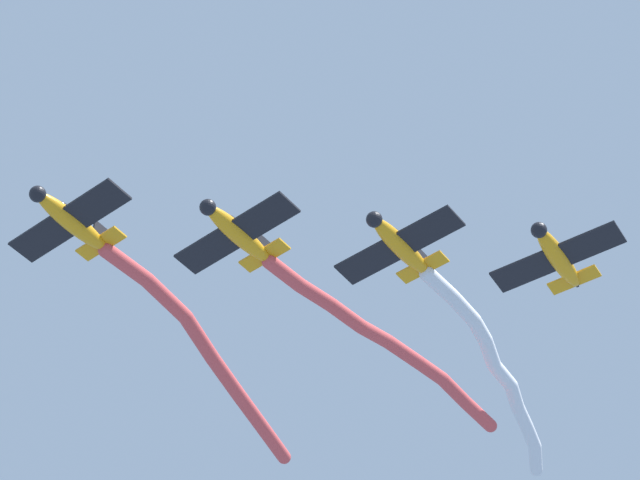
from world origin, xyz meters
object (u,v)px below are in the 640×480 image
object	(u,v)px
airplane_right_wing	(399,244)
airplane_slot	(557,256)
airplane_left_wing	(237,232)
airplane_lead	(70,220)

from	to	relation	value
airplane_right_wing	airplane_slot	world-z (taller)	airplane_slot
airplane_left_wing	airplane_slot	distance (m)	17.71
airplane_left_wing	airplane_slot	xyz separation A→B (m)	(-11.99, 13.02, 0.50)
airplane_lead	airplane_left_wing	world-z (taller)	airplane_left_wing
airplane_lead	airplane_slot	size ratio (longest dim) A/B	1.00
airplane_lead	airplane_right_wing	distance (m)	17.70
airplane_lead	airplane_slot	distance (m)	26.56
airplane_left_wing	airplane_right_wing	world-z (taller)	airplane_right_wing
airplane_left_wing	airplane_lead	bearing A→B (deg)	-44.20
airplane_left_wing	airplane_slot	size ratio (longest dim) A/B	1.00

